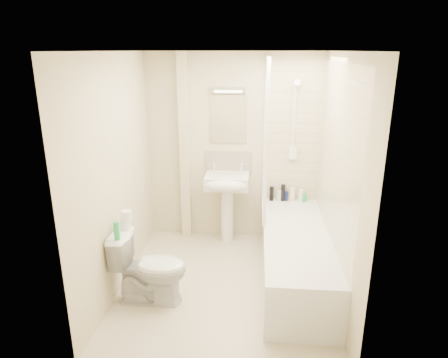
{
  "coord_description": "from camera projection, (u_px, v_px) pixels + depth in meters",
  "views": [
    {
      "loc": [
        0.31,
        -3.71,
        2.41
      ],
      "look_at": [
        -0.03,
        0.2,
        1.14
      ],
      "focal_mm": 32.0,
      "sensor_mm": 36.0,
      "label": 1
    }
  ],
  "objects": [
    {
      "name": "floor",
      "position": [
        225.0,
        285.0,
        4.29
      ],
      "size": [
        2.5,
        2.5,
        0.0
      ],
      "primitive_type": "plane",
      "color": "beige",
      "rests_on": "ground"
    },
    {
      "name": "wall_back",
      "position": [
        233.0,
        149.0,
        5.1
      ],
      "size": [
        2.2,
        0.02,
        2.4
      ],
      "primitive_type": "cube",
      "color": "beige",
      "rests_on": "ground"
    },
    {
      "name": "wall_left",
      "position": [
        116.0,
        176.0,
        4.01
      ],
      "size": [
        0.02,
        2.5,
        2.4
      ],
      "primitive_type": "cube",
      "color": "beige",
      "rests_on": "ground"
    },
    {
      "name": "wall_right",
      "position": [
        339.0,
        182.0,
        3.83
      ],
      "size": [
        0.02,
        2.5,
        2.4
      ],
      "primitive_type": "cube",
      "color": "beige",
      "rests_on": "ground"
    },
    {
      "name": "ceiling",
      "position": [
        225.0,
        51.0,
        3.55
      ],
      "size": [
        2.2,
        2.5,
        0.02
      ],
      "primitive_type": "cube",
      "color": "white",
      "rests_on": "wall_back"
    },
    {
      "name": "tile_back",
      "position": [
        294.0,
        133.0,
        4.96
      ],
      "size": [
        0.7,
        0.01,
        1.75
      ],
      "primitive_type": "cube",
      "color": "beige",
      "rests_on": "wall_back"
    },
    {
      "name": "tile_right",
      "position": [
        336.0,
        154.0,
        3.95
      ],
      "size": [
        0.01,
        2.1,
        1.75
      ],
      "primitive_type": "cube",
      "color": "beige",
      "rests_on": "wall_right"
    },
    {
      "name": "pipe_boxing",
      "position": [
        185.0,
        149.0,
        5.1
      ],
      "size": [
        0.12,
        0.12,
        2.4
      ],
      "primitive_type": "cube",
      "color": "beige",
      "rests_on": "ground"
    },
    {
      "name": "splashback",
      "position": [
        228.0,
        162.0,
        5.15
      ],
      "size": [
        0.6,
        0.02,
        0.3
      ],
      "primitive_type": "cube",
      "color": "beige",
      "rests_on": "wall_back"
    },
    {
      "name": "mirror",
      "position": [
        228.0,
        120.0,
        4.98
      ],
      "size": [
        0.46,
        0.01,
        0.6
      ],
      "primitive_type": "cube",
      "color": "white",
      "rests_on": "wall_back"
    },
    {
      "name": "strip_light",
      "position": [
        228.0,
        90.0,
        4.84
      ],
      "size": [
        0.42,
        0.07,
        0.07
      ],
      "primitive_type": "cube",
      "color": "silver",
      "rests_on": "wall_back"
    },
    {
      "name": "bathtub",
      "position": [
        296.0,
        255.0,
        4.33
      ],
      "size": [
        0.7,
        2.1,
        0.55
      ],
      "color": "white",
      "rests_on": "ground"
    },
    {
      "name": "shower_screen",
      "position": [
        266.0,
        138.0,
        4.57
      ],
      "size": [
        0.04,
        0.92,
        1.8
      ],
      "color": "white",
      "rests_on": "bathtub"
    },
    {
      "name": "shower_fixture",
      "position": [
        294.0,
        124.0,
        4.88
      ],
      "size": [
        0.1,
        0.16,
        0.99
      ],
      "color": "white",
      "rests_on": "wall_back"
    },
    {
      "name": "pedestal_sink",
      "position": [
        227.0,
        189.0,
        5.03
      ],
      "size": [
        0.54,
        0.49,
        1.04
      ],
      "color": "white",
      "rests_on": "ground"
    },
    {
      "name": "bottle_black_a",
      "position": [
        272.0,
        194.0,
        5.15
      ],
      "size": [
        0.05,
        0.05,
        0.18
      ],
      "primitive_type": "cylinder",
      "color": "black",
      "rests_on": "bathtub"
    },
    {
      "name": "bottle_white_a",
      "position": [
        279.0,
        196.0,
        5.15
      ],
      "size": [
        0.06,
        0.06,
        0.14
      ],
      "primitive_type": "cylinder",
      "color": "silver",
      "rests_on": "bathtub"
    },
    {
      "name": "bottle_black_b",
      "position": [
        283.0,
        193.0,
        5.13
      ],
      "size": [
        0.06,
        0.06,
        0.22
      ],
      "primitive_type": "cylinder",
      "color": "black",
      "rests_on": "bathtub"
    },
    {
      "name": "bottle_blue",
      "position": [
        286.0,
        196.0,
        5.14
      ],
      "size": [
        0.05,
        0.05,
        0.12
      ],
      "primitive_type": "cylinder",
      "color": "#121A50",
      "rests_on": "bathtub"
    },
    {
      "name": "bottle_cream",
      "position": [
        292.0,
        194.0,
        5.13
      ],
      "size": [
        0.07,
        0.07,
        0.18
      ],
      "primitive_type": "cylinder",
      "color": "#F8EAC0",
      "rests_on": "bathtub"
    },
    {
      "name": "bottle_white_b",
      "position": [
        301.0,
        195.0,
        5.12
      ],
      "size": [
        0.06,
        0.06,
        0.16
      ],
      "primitive_type": "cylinder",
      "color": "white",
      "rests_on": "bathtub"
    },
    {
      "name": "bottle_green",
      "position": [
        304.0,
        198.0,
        5.13
      ],
      "size": [
        0.07,
        0.07,
        0.1
      ],
      "primitive_type": "cylinder",
      "color": "green",
      "rests_on": "bathtub"
    },
    {
      "name": "toilet",
      "position": [
        150.0,
        267.0,
        3.93
      ],
      "size": [
        0.42,
        0.72,
        0.73
      ],
      "primitive_type": "imported",
      "rotation": [
        0.0,
        0.0,
        1.56
      ],
      "color": "white",
      "rests_on": "ground"
    },
    {
      "name": "toilet_roll_lower",
      "position": [
        125.0,
        225.0,
        3.91
      ],
      "size": [
        0.1,
        0.1,
        0.09
      ],
      "primitive_type": "cylinder",
      "color": "white",
      "rests_on": "toilet"
    },
    {
      "name": "toilet_roll_upper",
      "position": [
        127.0,
        216.0,
        3.89
      ],
      "size": [
        0.1,
        0.1,
        0.1
      ],
      "primitive_type": "cylinder",
      "color": "white",
      "rests_on": "toilet_roll_lower"
    },
    {
      "name": "green_bottle",
      "position": [
        117.0,
        231.0,
        3.68
      ],
      "size": [
        0.05,
        0.05,
        0.18
      ],
      "primitive_type": "cylinder",
      "color": "green",
      "rests_on": "toilet"
    }
  ]
}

